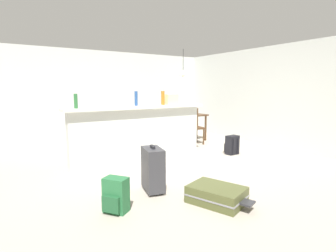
{
  "coord_description": "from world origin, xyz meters",
  "views": [
    {
      "loc": [
        -2.76,
        -4.48,
        1.48
      ],
      "look_at": [
        0.15,
        0.15,
        0.69
      ],
      "focal_mm": 28.69,
      "sensor_mm": 36.0,
      "label": 1
    }
  ],
  "objects_px": {
    "dining_chair_near_partition": "(194,124)",
    "backpack_black": "(232,145)",
    "pendant_lamp": "(183,73)",
    "dining_table": "(184,118)",
    "bottle_white": "(111,102)",
    "suitcase_upright_charcoal": "(153,169)",
    "bottle_green": "(76,101)",
    "dining_chair_far_side": "(175,120)",
    "bottle_blue": "(136,98)",
    "bottle_clear": "(189,98)",
    "backpack_green": "(116,196)",
    "bottle_amber": "(163,98)",
    "grocery_bag": "(171,99)",
    "suitcase_flat_olive": "(217,195)"
  },
  "relations": [
    {
      "from": "suitcase_flat_olive",
      "to": "suitcase_upright_charcoal",
      "type": "xyz_separation_m",
      "value": [
        -0.5,
        0.79,
        0.22
      ]
    },
    {
      "from": "bottle_green",
      "to": "dining_chair_near_partition",
      "type": "xyz_separation_m",
      "value": [
        3.17,
        0.74,
        -0.73
      ]
    },
    {
      "from": "dining_chair_near_partition",
      "to": "bottle_clear",
      "type": "bearing_deg",
      "value": -133.47
    },
    {
      "from": "bottle_green",
      "to": "bottle_blue",
      "type": "bearing_deg",
      "value": 3.79
    },
    {
      "from": "bottle_white",
      "to": "pendant_lamp",
      "type": "relative_size",
      "value": 0.28
    },
    {
      "from": "bottle_white",
      "to": "pendant_lamp",
      "type": "bearing_deg",
      "value": 25.21
    },
    {
      "from": "bottle_green",
      "to": "dining_chair_far_side",
      "type": "bearing_deg",
      "value": 28.39
    },
    {
      "from": "bottle_green",
      "to": "bottle_white",
      "type": "bearing_deg",
      "value": -0.56
    },
    {
      "from": "dining_chair_near_partition",
      "to": "suitcase_flat_olive",
      "type": "distance_m",
      "value": 3.76
    },
    {
      "from": "bottle_blue",
      "to": "backpack_green",
      "type": "relative_size",
      "value": 0.7
    },
    {
      "from": "bottle_blue",
      "to": "bottle_clear",
      "type": "bearing_deg",
      "value": -4.28
    },
    {
      "from": "bottle_green",
      "to": "grocery_bag",
      "type": "distance_m",
      "value": 2.01
    },
    {
      "from": "bottle_green",
      "to": "dining_table",
      "type": "height_order",
      "value": "bottle_green"
    },
    {
      "from": "backpack_green",
      "to": "dining_table",
      "type": "bearing_deg",
      "value": 44.09
    },
    {
      "from": "bottle_green",
      "to": "dining_chair_far_side",
      "type": "height_order",
      "value": "bottle_green"
    },
    {
      "from": "bottle_amber",
      "to": "dining_table",
      "type": "distance_m",
      "value": 1.95
    },
    {
      "from": "bottle_amber",
      "to": "backpack_green",
      "type": "bearing_deg",
      "value": -133.08
    },
    {
      "from": "grocery_bag",
      "to": "suitcase_flat_olive",
      "type": "relative_size",
      "value": 0.29
    },
    {
      "from": "bottle_blue",
      "to": "suitcase_upright_charcoal",
      "type": "height_order",
      "value": "bottle_blue"
    },
    {
      "from": "bottle_clear",
      "to": "dining_chair_near_partition",
      "type": "relative_size",
      "value": 0.3
    },
    {
      "from": "grocery_bag",
      "to": "dining_chair_near_partition",
      "type": "xyz_separation_m",
      "value": [
        1.16,
        0.71,
        -0.71
      ]
    },
    {
      "from": "dining_table",
      "to": "suitcase_flat_olive",
      "type": "height_order",
      "value": "dining_table"
    },
    {
      "from": "bottle_amber",
      "to": "bottle_green",
      "type": "bearing_deg",
      "value": -179.01
    },
    {
      "from": "suitcase_upright_charcoal",
      "to": "backpack_green",
      "type": "xyz_separation_m",
      "value": [
        -0.69,
        -0.33,
        -0.13
      ]
    },
    {
      "from": "bottle_white",
      "to": "grocery_bag",
      "type": "distance_m",
      "value": 1.37
    },
    {
      "from": "dining_chair_far_side",
      "to": "suitcase_upright_charcoal",
      "type": "distance_m",
      "value": 4.27
    },
    {
      "from": "bottle_white",
      "to": "grocery_bag",
      "type": "relative_size",
      "value": 0.81
    },
    {
      "from": "backpack_black",
      "to": "suitcase_flat_olive",
      "type": "bearing_deg",
      "value": -139.42
    },
    {
      "from": "bottle_clear",
      "to": "suitcase_upright_charcoal",
      "type": "xyz_separation_m",
      "value": [
        -1.82,
        -1.6,
        -0.92
      ]
    },
    {
      "from": "dining_chair_near_partition",
      "to": "suitcase_flat_olive",
      "type": "xyz_separation_m",
      "value": [
        -2.03,
        -3.14,
        -0.41
      ]
    },
    {
      "from": "bottle_white",
      "to": "suitcase_upright_charcoal",
      "type": "bearing_deg",
      "value": -90.11
    },
    {
      "from": "dining_chair_near_partition",
      "to": "backpack_black",
      "type": "relative_size",
      "value": 2.21
    },
    {
      "from": "dining_chair_far_side",
      "to": "suitcase_upright_charcoal",
      "type": "bearing_deg",
      "value": -127.74
    },
    {
      "from": "suitcase_flat_olive",
      "to": "dining_table",
      "type": "bearing_deg",
      "value": 60.16
    },
    {
      "from": "pendant_lamp",
      "to": "suitcase_flat_olive",
      "type": "height_order",
      "value": "pendant_lamp"
    },
    {
      "from": "suitcase_flat_olive",
      "to": "suitcase_upright_charcoal",
      "type": "bearing_deg",
      "value": 122.33
    },
    {
      "from": "suitcase_upright_charcoal",
      "to": "pendant_lamp",
      "type": "bearing_deg",
      "value": 48.2
    },
    {
      "from": "suitcase_upright_charcoal",
      "to": "bottle_amber",
      "type": "bearing_deg",
      "value": 54.84
    },
    {
      "from": "bottle_white",
      "to": "backpack_green",
      "type": "distance_m",
      "value": 2.3
    },
    {
      "from": "dining_chair_far_side",
      "to": "backpack_green",
      "type": "xyz_separation_m",
      "value": [
        -3.3,
        -3.71,
        -0.31
      ]
    },
    {
      "from": "pendant_lamp",
      "to": "dining_table",
      "type": "bearing_deg",
      "value": 31.5
    },
    {
      "from": "dining_table",
      "to": "suitcase_flat_olive",
      "type": "relative_size",
      "value": 1.23
    },
    {
      "from": "bottle_white",
      "to": "bottle_amber",
      "type": "distance_m",
      "value": 1.16
    },
    {
      "from": "bottle_amber",
      "to": "dining_chair_near_partition",
      "type": "distance_m",
      "value": 1.71
    },
    {
      "from": "dining_table",
      "to": "backpack_green",
      "type": "height_order",
      "value": "dining_table"
    },
    {
      "from": "backpack_black",
      "to": "suitcase_upright_charcoal",
      "type": "height_order",
      "value": "suitcase_upright_charcoal"
    },
    {
      "from": "bottle_blue",
      "to": "backpack_black",
      "type": "bearing_deg",
      "value": -20.01
    },
    {
      "from": "grocery_bag",
      "to": "backpack_black",
      "type": "distance_m",
      "value": 1.7
    },
    {
      "from": "pendant_lamp",
      "to": "backpack_black",
      "type": "distance_m",
      "value": 2.47
    },
    {
      "from": "bottle_blue",
      "to": "dining_chair_far_side",
      "type": "distance_m",
      "value": 2.75
    }
  ]
}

